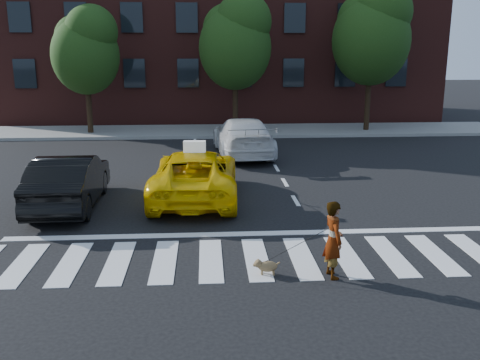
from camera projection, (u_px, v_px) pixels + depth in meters
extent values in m
plane|color=black|center=(257.00, 259.00, 11.68)|extent=(120.00, 120.00, 0.00)
cube|color=silver|center=(257.00, 259.00, 11.68)|extent=(13.00, 2.40, 0.01)
cube|color=silver|center=(250.00, 234.00, 13.22)|extent=(12.00, 0.30, 0.01)
cube|color=slate|center=(226.00, 131.00, 28.59)|extent=(30.00, 4.00, 0.15)
cube|color=#4E201C|center=(220.00, 22.00, 34.39)|extent=(26.00, 10.00, 12.00)
cylinder|color=black|center=(89.00, 104.00, 27.28)|extent=(0.28, 0.28, 3.25)
ellipsoid|color=#18350E|center=(86.00, 55.00, 26.69)|extent=(3.38, 3.38, 3.89)
sphere|color=#18350E|center=(91.00, 31.00, 26.24)|extent=(2.60, 2.60, 2.60)
sphere|color=#18350E|center=(78.00, 38.00, 26.70)|extent=(2.34, 2.34, 2.34)
cylinder|color=black|center=(235.00, 100.00, 27.72)|extent=(0.28, 0.28, 3.55)
ellipsoid|color=#18350E|center=(235.00, 48.00, 27.07)|extent=(3.69, 3.69, 4.25)
sphere|color=#18350E|center=(243.00, 21.00, 26.59)|extent=(2.84, 2.84, 2.84)
sphere|color=#18350E|center=(228.00, 29.00, 27.07)|extent=(2.56, 2.56, 2.56)
cylinder|color=black|center=(368.00, 96.00, 28.12)|extent=(0.28, 0.28, 3.85)
ellipsoid|color=#18350E|center=(371.00, 40.00, 27.42)|extent=(4.00, 4.00, 4.60)
sphere|color=#18350E|center=(382.00, 12.00, 26.91)|extent=(3.08, 3.08, 3.08)
sphere|color=#18350E|center=(364.00, 20.00, 27.40)|extent=(2.77, 2.77, 2.77)
imported|color=#E5B804|center=(195.00, 175.00, 16.14)|extent=(2.67, 5.43, 1.48)
imported|color=black|center=(69.00, 181.00, 15.29)|extent=(1.72, 4.65, 1.52)
imported|color=silver|center=(243.00, 137.00, 22.50)|extent=(2.57, 5.60, 1.59)
imported|color=#999999|center=(333.00, 240.00, 10.60)|extent=(0.46, 0.63, 1.58)
ellipsoid|color=#8D6148|center=(268.00, 266.00, 10.85)|extent=(0.42, 0.25, 0.22)
sphere|color=#8D6148|center=(258.00, 264.00, 10.84)|extent=(0.18, 0.18, 0.17)
sphere|color=#8D6148|center=(255.00, 265.00, 10.85)|extent=(0.09, 0.09, 0.08)
cylinder|color=#8D6148|center=(277.00, 264.00, 10.82)|extent=(0.12, 0.05, 0.10)
sphere|color=#8D6148|center=(258.00, 260.00, 10.88)|extent=(0.06, 0.06, 0.06)
sphere|color=#8D6148|center=(258.00, 262.00, 10.77)|extent=(0.06, 0.06, 0.06)
cylinder|color=#8D6148|center=(262.00, 273.00, 10.83)|extent=(0.05, 0.05, 0.11)
cylinder|color=#8D6148|center=(262.00, 271.00, 10.93)|extent=(0.05, 0.05, 0.11)
cylinder|color=#8D6148|center=(274.00, 273.00, 10.82)|extent=(0.05, 0.05, 0.11)
cylinder|color=#8D6148|center=(273.00, 271.00, 10.92)|extent=(0.05, 0.05, 0.11)
cube|color=white|center=(195.00, 146.00, 15.72)|extent=(0.66, 0.31, 0.32)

